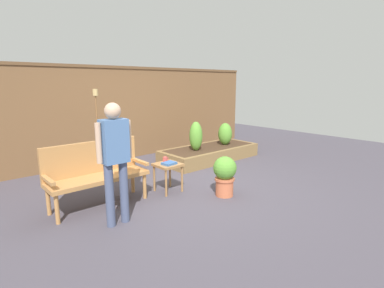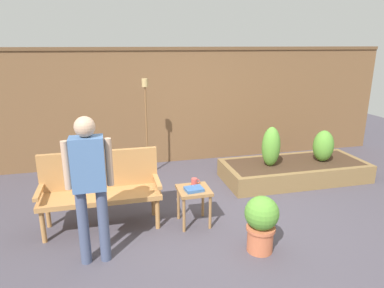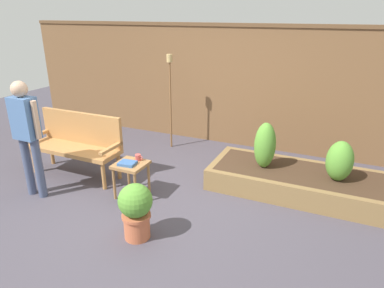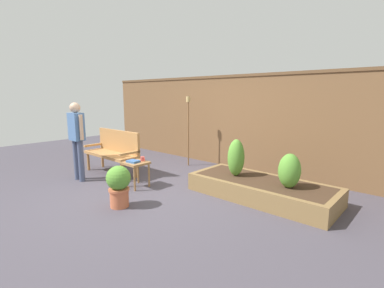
{
  "view_description": "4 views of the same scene",
  "coord_description": "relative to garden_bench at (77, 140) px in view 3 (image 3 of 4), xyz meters",
  "views": [
    {
      "loc": [
        -3.21,
        -3.72,
        1.8
      ],
      "look_at": [
        0.43,
        0.4,
        0.66
      ],
      "focal_mm": 27.97,
      "sensor_mm": 36.0,
      "label": 1
    },
    {
      "loc": [
        -1.31,
        -3.68,
        2.21
      ],
      "look_at": [
        -0.23,
        0.68,
        0.89
      ],
      "focal_mm": 31.97,
      "sensor_mm": 36.0,
      "label": 2
    },
    {
      "loc": [
        2.08,
        -3.31,
        2.34
      ],
      "look_at": [
        0.21,
        0.83,
        0.59
      ],
      "focal_mm": 32.23,
      "sensor_mm": 36.0,
      "label": 3
    },
    {
      "loc": [
        3.77,
        -2.95,
        1.71
      ],
      "look_at": [
        0.45,
        0.77,
        0.83
      ],
      "focal_mm": 26.12,
      "sensor_mm": 36.0,
      "label": 4
    }
  ],
  "objects": [
    {
      "name": "raised_planter_bed",
      "position": [
        3.14,
        0.77,
        -0.39
      ],
      "size": [
        2.4,
        1.0,
        0.3
      ],
      "color": "olive",
      "rests_on": "ground_plane"
    },
    {
      "name": "tiki_torch",
      "position": [
        0.76,
        1.56,
        0.6
      ],
      "size": [
        0.1,
        0.1,
        1.67
      ],
      "color": "brown",
      "rests_on": "ground_plane"
    },
    {
      "name": "shrub_near_bench",
      "position": [
        2.66,
        0.73,
        0.08
      ],
      "size": [
        0.29,
        0.29,
        0.65
      ],
      "color": "brown",
      "rests_on": "raised_planter_bed"
    },
    {
      "name": "person_by_bench",
      "position": [
        -0.07,
        -0.78,
        0.39
      ],
      "size": [
        0.47,
        0.2,
        1.56
      ],
      "color": "#475170",
      "rests_on": "ground_plane"
    },
    {
      "name": "potted_boxwood",
      "position": [
        1.69,
        -1.03,
        -0.18
      ],
      "size": [
        0.37,
        0.37,
        0.65
      ],
      "color": "#C66642",
      "rests_on": "ground_plane"
    },
    {
      "name": "book_on_table",
      "position": [
        1.11,
        -0.32,
        -0.05
      ],
      "size": [
        0.23,
        0.19,
        0.04
      ],
      "primitive_type": "cube",
      "rotation": [
        0.0,
        0.0,
        0.11
      ],
      "color": "#38609E",
      "rests_on": "side_table"
    },
    {
      "name": "garden_bench",
      "position": [
        0.0,
        0.0,
        0.0
      ],
      "size": [
        1.44,
        0.48,
        0.94
      ],
      "color": "#B77F47",
      "rests_on": "ground_plane"
    },
    {
      "name": "side_table",
      "position": [
        1.12,
        -0.27,
        -0.15
      ],
      "size": [
        0.4,
        0.4,
        0.48
      ],
      "color": "#9E7042",
      "rests_on": "ground_plane"
    },
    {
      "name": "cup_on_table",
      "position": [
        1.16,
        -0.15,
        -0.02
      ],
      "size": [
        0.11,
        0.08,
        0.08
      ],
      "color": "#CC4C47",
      "rests_on": "side_table"
    },
    {
      "name": "ground_plane",
      "position": [
        1.48,
        -0.38,
        -0.54
      ],
      "size": [
        14.0,
        14.0,
        0.0
      ],
      "primitive_type": "plane",
      "color": "#47424C"
    },
    {
      "name": "fence_back",
      "position": [
        1.48,
        2.22,
        0.55
      ],
      "size": [
        8.4,
        0.14,
        2.16
      ],
      "color": "brown",
      "rests_on": "ground_plane"
    },
    {
      "name": "shrub_far_corner",
      "position": [
        3.62,
        0.73,
        0.02
      ],
      "size": [
        0.34,
        0.34,
        0.53
      ],
      "color": "brown",
      "rests_on": "raised_planter_bed"
    }
  ]
}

